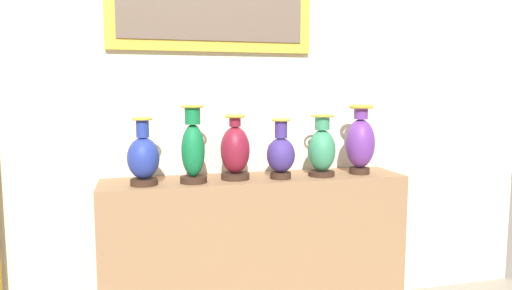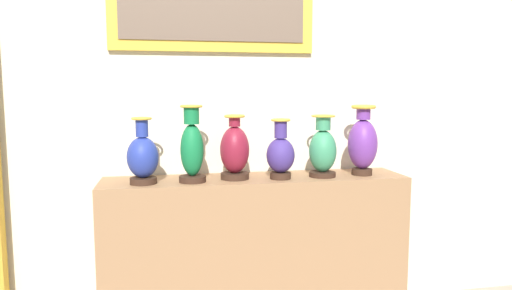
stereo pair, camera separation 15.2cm
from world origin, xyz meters
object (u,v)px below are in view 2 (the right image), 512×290
object	(u,v)px
vase_cobalt	(143,157)
vase_jade	(323,150)
vase_burgundy	(235,151)
vase_indigo	(281,154)
vase_violet	(363,142)
vase_emerald	(192,148)

from	to	relation	value
vase_cobalt	vase_jade	distance (m)	0.99
vase_burgundy	vase_indigo	xyz separation A→B (m)	(0.25, -0.04, -0.02)
vase_cobalt	vase_violet	distance (m)	1.24
vase_indigo	vase_violet	bearing A→B (deg)	3.40
vase_emerald	vase_indigo	xyz separation A→B (m)	(0.48, -0.00, -0.04)
vase_jade	vase_emerald	bearing A→B (deg)	-178.72
vase_violet	vase_cobalt	bearing A→B (deg)	-178.72
vase_burgundy	vase_jade	bearing A→B (deg)	-2.97
vase_emerald	vase_burgundy	distance (m)	0.24
vase_emerald	vase_jade	size ratio (longest dim) A/B	1.17
vase_emerald	vase_jade	distance (m)	0.74
vase_jade	vase_violet	size ratio (longest dim) A/B	0.86
vase_emerald	vase_jade	world-z (taller)	vase_emerald
vase_burgundy	vase_jade	world-z (taller)	vase_burgundy
vase_cobalt	vase_indigo	world-z (taller)	vase_cobalt
vase_violet	vase_emerald	bearing A→B (deg)	-178.38
vase_emerald	vase_burgundy	xyz separation A→B (m)	(0.24, 0.04, -0.03)
vase_cobalt	vase_violet	xyz separation A→B (m)	(1.24, 0.03, 0.05)
vase_cobalt	vase_burgundy	size ratio (longest dim) A/B	0.98
vase_burgundy	vase_jade	size ratio (longest dim) A/B	1.01
vase_cobalt	vase_burgundy	xyz separation A→B (m)	(0.49, 0.04, 0.01)
vase_emerald	vase_indigo	bearing A→B (deg)	-0.21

